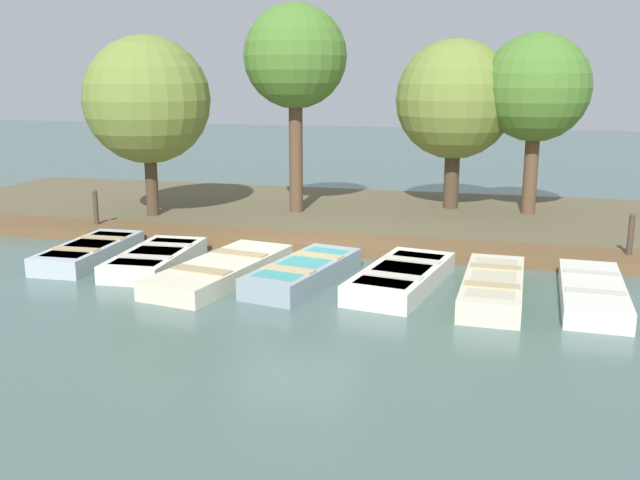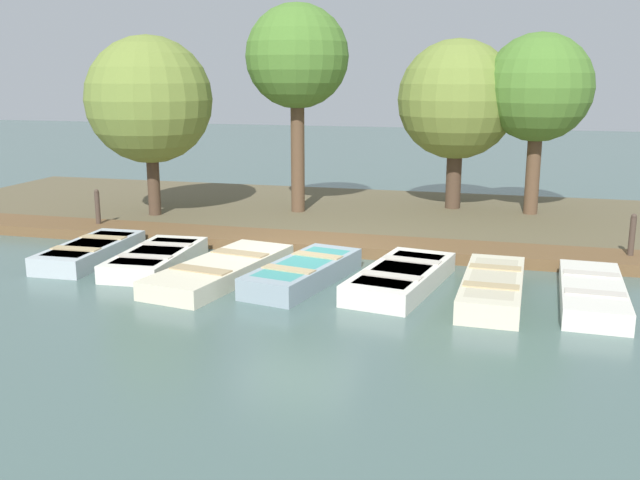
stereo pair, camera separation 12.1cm
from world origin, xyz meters
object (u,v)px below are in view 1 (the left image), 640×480
(rowboat_4, at_px, (401,277))
(rowboat_5, at_px, (493,287))
(park_tree_far_left, at_px, (147,100))
(park_tree_center, at_px, (455,100))
(mooring_post_near, at_px, (96,212))
(mooring_post_far, at_px, (630,240))
(rowboat_2, at_px, (221,270))
(rowboat_6, at_px, (592,292))
(rowboat_1, at_px, (156,259))
(rowboat_3, at_px, (304,272))
(park_tree_right, at_px, (536,89))
(rowboat_0, at_px, (90,252))
(park_tree_left, at_px, (295,58))

(rowboat_4, distance_m, rowboat_5, 1.65)
(park_tree_far_left, distance_m, park_tree_center, 8.11)
(mooring_post_near, height_order, mooring_post_far, same)
(rowboat_2, bearing_deg, rowboat_5, 101.02)
(rowboat_6, relative_size, park_tree_far_left, 0.67)
(rowboat_1, xyz_separation_m, rowboat_2, (0.45, 1.61, -0.00))
(rowboat_3, relative_size, park_tree_center, 0.66)
(rowboat_1, relative_size, rowboat_6, 0.88)
(mooring_post_near, bearing_deg, park_tree_right, 113.01)
(rowboat_1, distance_m, mooring_post_far, 9.61)
(mooring_post_far, height_order, park_tree_far_left, park_tree_far_left)
(mooring_post_near, height_order, park_tree_right, park_tree_right)
(rowboat_0, relative_size, rowboat_5, 0.90)
(rowboat_1, height_order, rowboat_3, rowboat_3)
(rowboat_5, height_order, park_tree_far_left, park_tree_far_left)
(rowboat_5, bearing_deg, mooring_post_near, -105.08)
(mooring_post_near, bearing_deg, rowboat_0, 28.36)
(park_tree_center, bearing_deg, rowboat_3, -15.87)
(rowboat_6, xyz_separation_m, park_tree_left, (-5.80, -6.97, 4.03))
(rowboat_0, xyz_separation_m, rowboat_2, (0.58, 3.19, -0.02))
(rowboat_2, height_order, park_tree_far_left, park_tree_far_left)
(rowboat_6, relative_size, park_tree_right, 0.66)
(rowboat_4, height_order, park_tree_far_left, park_tree_far_left)
(rowboat_5, relative_size, rowboat_6, 1.00)
(mooring_post_far, distance_m, park_tree_left, 9.27)
(rowboat_0, bearing_deg, rowboat_5, 84.81)
(rowboat_1, relative_size, park_tree_left, 0.50)
(park_tree_right, bearing_deg, park_tree_center, -98.35)
(mooring_post_far, relative_size, park_tree_far_left, 0.23)
(rowboat_3, distance_m, mooring_post_near, 6.70)
(rowboat_1, xyz_separation_m, rowboat_6, (0.20, 8.29, 0.00))
(rowboat_1, height_order, park_tree_center, park_tree_center)
(rowboat_4, xyz_separation_m, park_tree_left, (-5.74, -3.69, 4.02))
(park_tree_far_left, bearing_deg, park_tree_right, 105.83)
(rowboat_3, height_order, park_tree_center, park_tree_center)
(rowboat_2, bearing_deg, rowboat_6, 102.13)
(rowboat_4, distance_m, park_tree_right, 8.10)
(rowboat_1, relative_size, park_tree_center, 0.59)
(rowboat_5, distance_m, park_tree_right, 7.97)
(rowboat_0, bearing_deg, mooring_post_near, -153.40)
(park_tree_center, height_order, park_tree_right, park_tree_right)
(rowboat_2, height_order, rowboat_4, rowboat_4)
(mooring_post_near, distance_m, park_tree_center, 9.77)
(rowboat_1, height_order, rowboat_4, rowboat_4)
(park_tree_left, bearing_deg, rowboat_4, 32.72)
(rowboat_0, relative_size, mooring_post_near, 2.62)
(rowboat_0, height_order, mooring_post_near, mooring_post_near)
(rowboat_0, height_order, rowboat_2, rowboat_0)
(rowboat_2, height_order, park_tree_center, park_tree_center)
(rowboat_3, bearing_deg, rowboat_2, -72.69)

